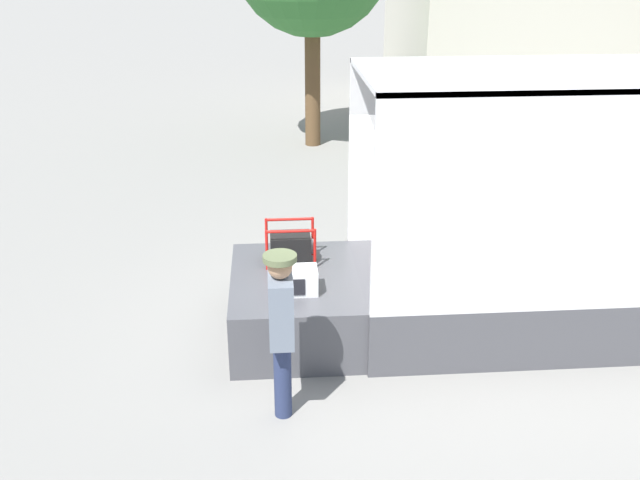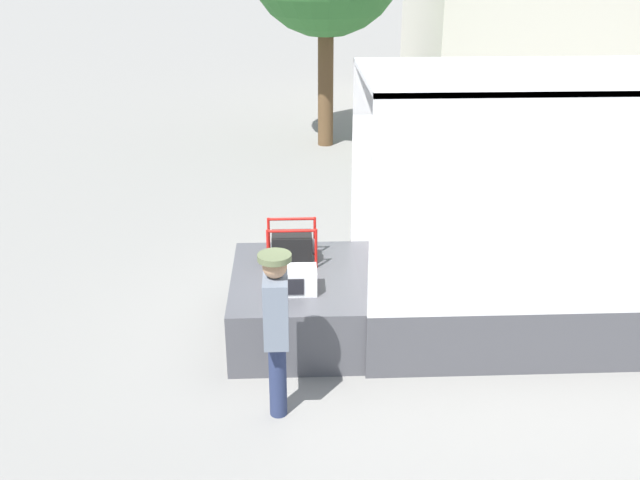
% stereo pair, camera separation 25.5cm
% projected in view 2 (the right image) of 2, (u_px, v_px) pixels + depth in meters
% --- Properties ---
extents(ground_plane, '(160.00, 160.00, 0.00)m').
position_uv_depth(ground_plane, '(357.00, 329.00, 9.00)').
color(ground_plane, gray).
extents(box_truck, '(5.85, 2.19, 3.21)m').
position_uv_depth(box_truck, '(639.00, 254.00, 8.76)').
color(box_truck, '#B2B2B7').
rests_on(box_truck, ground).
extents(tailgate_deck, '(1.55, 2.08, 0.77)m').
position_uv_depth(tailgate_deck, '(295.00, 304.00, 8.82)').
color(tailgate_deck, '#4C4C51').
rests_on(tailgate_deck, ground).
extents(microwave, '(0.54, 0.36, 0.29)m').
position_uv_depth(microwave, '(293.00, 280.00, 8.23)').
color(microwave, white).
rests_on(microwave, tailgate_deck).
extents(portable_generator, '(0.63, 0.44, 0.52)m').
position_uv_depth(portable_generator, '(293.00, 247.00, 8.97)').
color(portable_generator, black).
rests_on(portable_generator, tailgate_deck).
extents(worker_person, '(0.33, 0.44, 1.81)m').
position_uv_depth(worker_person, '(276.00, 318.00, 6.97)').
color(worker_person, navy).
rests_on(worker_person, ground).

